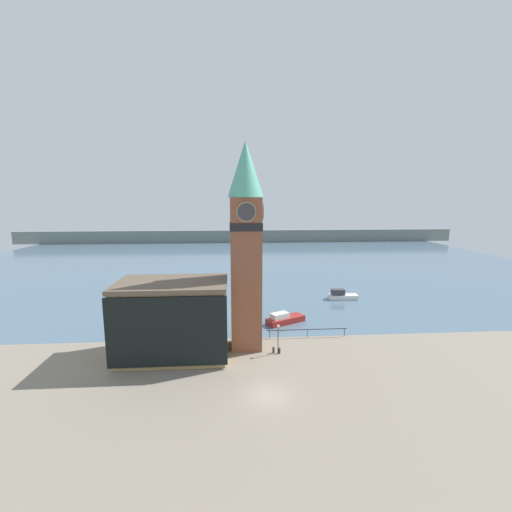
{
  "coord_description": "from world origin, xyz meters",
  "views": [
    {
      "loc": [
        -3.08,
        -28.63,
        17.74
      ],
      "look_at": [
        -0.54,
        8.03,
        11.61
      ],
      "focal_mm": 24.0,
      "sensor_mm": 36.0,
      "label": 1
    }
  ],
  "objects_px": {
    "clock_tower": "(246,242)",
    "boat_near": "(284,319)",
    "mooring_bollard_near": "(273,350)",
    "pier_building": "(173,319)",
    "boat_far": "(341,295)",
    "mooring_bollard_far": "(279,350)",
    "lamp_post": "(278,333)"
  },
  "relations": [
    {
      "from": "mooring_bollard_near",
      "to": "mooring_bollard_far",
      "type": "distance_m",
      "value": 0.7
    },
    {
      "from": "lamp_post",
      "to": "clock_tower",
      "type": "bearing_deg",
      "value": 148.27
    },
    {
      "from": "clock_tower",
      "to": "lamp_post",
      "type": "height_order",
      "value": "clock_tower"
    },
    {
      "from": "boat_near",
      "to": "mooring_bollard_near",
      "type": "relative_size",
      "value": 7.91
    },
    {
      "from": "pier_building",
      "to": "boat_far",
      "type": "distance_m",
      "value": 33.51
    },
    {
      "from": "clock_tower",
      "to": "boat_near",
      "type": "relative_size",
      "value": 4.0
    },
    {
      "from": "pier_building",
      "to": "mooring_bollard_near",
      "type": "xyz_separation_m",
      "value": [
        11.47,
        -0.36,
        -3.93
      ]
    },
    {
      "from": "boat_far",
      "to": "pier_building",
      "type": "bearing_deg",
      "value": -140.88
    },
    {
      "from": "boat_near",
      "to": "clock_tower",
      "type": "bearing_deg",
      "value": -155.23
    },
    {
      "from": "pier_building",
      "to": "mooring_bollard_far",
      "type": "relative_size",
      "value": 17.05
    },
    {
      "from": "mooring_bollard_near",
      "to": "mooring_bollard_far",
      "type": "height_order",
      "value": "mooring_bollard_near"
    },
    {
      "from": "boat_near",
      "to": "mooring_bollard_near",
      "type": "bearing_deg",
      "value": -133.5
    },
    {
      "from": "boat_far",
      "to": "clock_tower",
      "type": "bearing_deg",
      "value": -132.39
    },
    {
      "from": "boat_far",
      "to": "mooring_bollard_far",
      "type": "distance_m",
      "value": 25.32
    },
    {
      "from": "boat_near",
      "to": "boat_far",
      "type": "distance_m",
      "value": 16.5
    },
    {
      "from": "boat_near",
      "to": "mooring_bollard_near",
      "type": "xyz_separation_m",
      "value": [
        -2.72,
        -9.61,
        -0.2
      ]
    },
    {
      "from": "pier_building",
      "to": "boat_near",
      "type": "height_order",
      "value": "pier_building"
    },
    {
      "from": "clock_tower",
      "to": "boat_far",
      "type": "height_order",
      "value": "clock_tower"
    },
    {
      "from": "boat_far",
      "to": "mooring_bollard_far",
      "type": "relative_size",
      "value": 7.18
    },
    {
      "from": "lamp_post",
      "to": "boat_far",
      "type": "bearing_deg",
      "value": 55.78
    },
    {
      "from": "mooring_bollard_far",
      "to": "lamp_post",
      "type": "xyz_separation_m",
      "value": [
        -0.18,
        -0.0,
        2.09
      ]
    },
    {
      "from": "boat_near",
      "to": "lamp_post",
      "type": "relative_size",
      "value": 1.73
    },
    {
      "from": "boat_near",
      "to": "boat_far",
      "type": "relative_size",
      "value": 1.16
    },
    {
      "from": "clock_tower",
      "to": "boat_far",
      "type": "bearing_deg",
      "value": 46.44
    },
    {
      "from": "clock_tower",
      "to": "mooring_bollard_near",
      "type": "height_order",
      "value": "clock_tower"
    },
    {
      "from": "clock_tower",
      "to": "boat_near",
      "type": "xyz_separation_m",
      "value": [
        5.81,
        7.55,
        -12.26
      ]
    },
    {
      "from": "lamp_post",
      "to": "mooring_bollard_near",
      "type": "bearing_deg",
      "value": 162.4
    },
    {
      "from": "pier_building",
      "to": "boat_near",
      "type": "distance_m",
      "value": 17.34
    },
    {
      "from": "pier_building",
      "to": "boat_far",
      "type": "xyz_separation_m",
      "value": [
        26.26,
        20.49,
        -3.69
      ]
    },
    {
      "from": "mooring_bollard_near",
      "to": "pier_building",
      "type": "bearing_deg",
      "value": 178.18
    },
    {
      "from": "pier_building",
      "to": "boat_far",
      "type": "height_order",
      "value": "pier_building"
    },
    {
      "from": "pier_building",
      "to": "mooring_bollard_far",
      "type": "bearing_deg",
      "value": -2.47
    }
  ]
}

